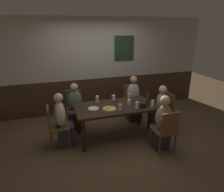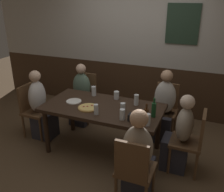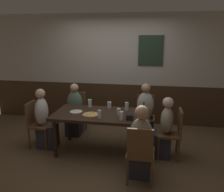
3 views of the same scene
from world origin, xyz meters
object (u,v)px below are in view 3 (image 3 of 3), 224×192
Objects in this scene: pizza at (91,115)px; plate_white_large at (76,112)px; beer_glass_half at (142,117)px; dining_table at (102,117)px; beer_glass_tall at (121,116)px; condiment_caddy at (130,117)px; person_left_far at (75,113)px; person_right_far at (145,116)px; chair_right_far at (145,113)px; person_head_west at (45,123)px; person_head_east at (163,132)px; chair_head_east at (173,131)px; highball_clear at (127,107)px; beer_bottle_brown at (139,114)px; chair_head_west at (37,122)px; chair_left_far at (77,110)px; chair_right_near at (140,151)px; beer_bottle_green at (144,111)px; pint_glass_amber at (90,104)px; pint_glass_pale at (109,105)px; pint_glass_stout at (119,112)px; tumbler_water at (99,115)px; person_right_near at (141,147)px.

plate_white_large is at bearing 157.39° from pizza.
dining_table is at bearing 157.94° from beer_glass_half.
beer_glass_tall reaches higher than condiment_caddy.
dining_table is at bearing -42.70° from person_left_far.
person_left_far is at bearing -179.92° from person_right_far.
plate_white_large is (-1.22, -0.87, 0.25)m from chair_right_far.
person_head_west is at bearing 180.00° from dining_table.
person_head_east reaches higher than dining_table.
chair_head_east is 0.93m from highball_clear.
person_left_far is 1.73m from beer_bottle_brown.
chair_left_far is (0.52, 0.86, 0.00)m from chair_head_west.
beer_bottle_green reaches higher than chair_right_near.
chair_head_west is at bearing -121.12° from chair_left_far.
highball_clear reaches higher than pint_glass_amber.
pint_glass_amber is (-1.06, -0.37, 0.32)m from person_right_far.
person_right_far is 1.05× the size of person_left_far.
chair_left_far is 3.34× the size of beer_bottle_green.
beer_bottle_brown is at bearing 16.51° from beer_glass_tall.
pint_glass_pale is at bearing 31.82° from plate_white_large.
chair_head_west is 1.00× the size of chair_left_far.
pint_glass_stout is 0.77× the size of pint_glass_amber.
pizza is 0.85m from beer_bottle_brown.
pint_glass_pale is (0.83, -0.36, 0.33)m from person_left_far.
chair_head_west is 0.79× the size of person_left_far.
plate_white_large is at bearing 178.38° from pint_glass_stout.
pizza is (-0.16, -0.14, 0.09)m from dining_table.
beer_bottle_green is at bearing -90.13° from person_right_far.
highball_clear is at bearing 139.10° from beer_bottle_green.
person_head_west is 1.84m from beer_bottle_brown.
tumbler_water is 1.30× the size of condiment_caddy.
beer_glass_half is (-0.01, -1.16, 0.31)m from chair_right_far.
chair_left_far is (-0.75, 0.86, -0.16)m from dining_table.
beer_bottle_green reaches higher than pizza.
condiment_caddy is (-0.22, 0.44, 0.30)m from person_right_near.
beer_glass_tall is at bearing -172.18° from condiment_caddy.
pint_glass_stout is 0.95× the size of pint_glass_pale.
chair_left_far is 1.03m from pint_glass_pale.
beer_bottle_green is 0.15m from beer_bottle_brown.
tumbler_water is at bearing -34.79° from pizza.
chair_left_far is 0.17m from person_left_far.
person_right_far reaches higher than pizza.
beer_glass_tall reaches higher than plate_white_large.
person_right_far is 1.25m from tumbler_water.
person_right_far is 5.05× the size of beer_bottle_brown.
chair_right_far is at bearing 112.39° from person_head_east.
pint_glass_stout is at bearing -34.16° from person_left_far.
beer_bottle_green is (-0.00, 0.65, 0.36)m from person_right_near.
chair_right_near is 3.04× the size of pizza.
pint_glass_pale is 0.80× the size of beer_glass_half.
chair_head_east is 3.81× the size of beer_bottle_brown.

